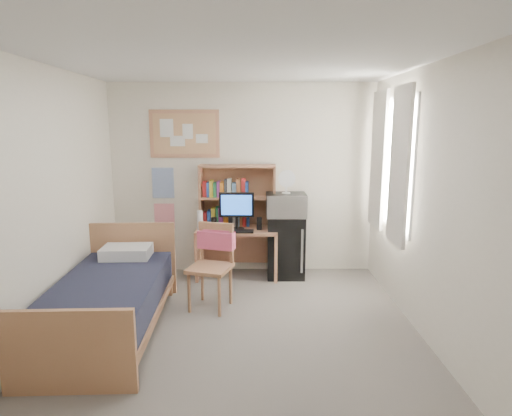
{
  "coord_description": "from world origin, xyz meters",
  "views": [
    {
      "loc": [
        0.16,
        -3.77,
        2.03
      ],
      "look_at": [
        0.18,
        1.2,
        1.07
      ],
      "focal_mm": 30.0,
      "sensor_mm": 36.0,
      "label": 1
    }
  ],
  "objects_px": {
    "bed": "(109,306)",
    "speaker_right": "(259,224)",
    "desk_fan": "(286,183)",
    "desk": "(237,253)",
    "mini_fridge": "(285,246)",
    "bulletin_board": "(185,134)",
    "speaker_left": "(214,223)",
    "monitor": "(237,211)",
    "desk_chair": "(210,267)",
    "microwave": "(286,205)"
  },
  "relations": [
    {
      "from": "monitor",
      "to": "speaker_right",
      "type": "relative_size",
      "value": 2.99
    },
    {
      "from": "bulletin_board",
      "to": "monitor",
      "type": "distance_m",
      "value": 1.28
    },
    {
      "from": "monitor",
      "to": "desk_fan",
      "type": "xyz_separation_m",
      "value": [
        0.66,
        0.07,
        0.37
      ]
    },
    {
      "from": "desk",
      "to": "speaker_left",
      "type": "bearing_deg",
      "value": -168.69
    },
    {
      "from": "mini_fridge",
      "to": "bed",
      "type": "relative_size",
      "value": 0.43
    },
    {
      "from": "mini_fridge",
      "to": "speaker_right",
      "type": "xyz_separation_m",
      "value": [
        -0.36,
        -0.1,
        0.33
      ]
    },
    {
      "from": "mini_fridge",
      "to": "microwave",
      "type": "bearing_deg",
      "value": -90.0
    },
    {
      "from": "desk_chair",
      "to": "monitor",
      "type": "bearing_deg",
      "value": 91.98
    },
    {
      "from": "speaker_right",
      "to": "desk_fan",
      "type": "xyz_separation_m",
      "value": [
        0.36,
        0.08,
        0.53
      ]
    },
    {
      "from": "desk_chair",
      "to": "bed",
      "type": "height_order",
      "value": "desk_chair"
    },
    {
      "from": "speaker_left",
      "to": "monitor",
      "type": "bearing_deg",
      "value": 0.0
    },
    {
      "from": "monitor",
      "to": "microwave",
      "type": "distance_m",
      "value": 0.66
    },
    {
      "from": "bulletin_board",
      "to": "speaker_right",
      "type": "height_order",
      "value": "bulletin_board"
    },
    {
      "from": "desk_chair",
      "to": "speaker_right",
      "type": "distance_m",
      "value": 1.15
    },
    {
      "from": "desk_chair",
      "to": "desk_fan",
      "type": "relative_size",
      "value": 3.4
    },
    {
      "from": "desk_chair",
      "to": "bed",
      "type": "bearing_deg",
      "value": -131.96
    },
    {
      "from": "desk",
      "to": "bed",
      "type": "height_order",
      "value": "desk"
    },
    {
      "from": "speaker_left",
      "to": "desk_fan",
      "type": "xyz_separation_m",
      "value": [
        0.96,
        0.06,
        0.53
      ]
    },
    {
      "from": "desk_chair",
      "to": "bulletin_board",
      "type": "bearing_deg",
      "value": 125.8
    },
    {
      "from": "microwave",
      "to": "desk",
      "type": "bearing_deg",
      "value": -179.05
    },
    {
      "from": "desk_chair",
      "to": "mini_fridge",
      "type": "relative_size",
      "value": 1.14
    },
    {
      "from": "bulletin_board",
      "to": "bed",
      "type": "distance_m",
      "value": 2.56
    },
    {
      "from": "desk",
      "to": "microwave",
      "type": "relative_size",
      "value": 2.06
    },
    {
      "from": "desk",
      "to": "monitor",
      "type": "xyz_separation_m",
      "value": [
        -0.0,
        -0.06,
        0.58
      ]
    },
    {
      "from": "desk",
      "to": "mini_fridge",
      "type": "bearing_deg",
      "value": 4.31
    },
    {
      "from": "mini_fridge",
      "to": "speaker_right",
      "type": "height_order",
      "value": "mini_fridge"
    },
    {
      "from": "bulletin_board",
      "to": "speaker_left",
      "type": "distance_m",
      "value": 1.28
    },
    {
      "from": "desk_chair",
      "to": "microwave",
      "type": "relative_size",
      "value": 1.84
    },
    {
      "from": "speaker_left",
      "to": "speaker_right",
      "type": "height_order",
      "value": "same"
    },
    {
      "from": "bulletin_board",
      "to": "monitor",
      "type": "height_order",
      "value": "bulletin_board"
    },
    {
      "from": "microwave",
      "to": "bulletin_board",
      "type": "bearing_deg",
      "value": 168.61
    },
    {
      "from": "speaker_left",
      "to": "desk_chair",
      "type": "bearing_deg",
      "value": -86.26
    },
    {
      "from": "desk",
      "to": "speaker_right",
      "type": "bearing_deg",
      "value": -11.31
    },
    {
      "from": "desk",
      "to": "microwave",
      "type": "bearing_deg",
      "value": 2.56
    },
    {
      "from": "desk_fan",
      "to": "speaker_right",
      "type": "bearing_deg",
      "value": -167.44
    },
    {
      "from": "monitor",
      "to": "speaker_right",
      "type": "xyz_separation_m",
      "value": [
        0.3,
        -0.01,
        -0.16
      ]
    },
    {
      "from": "bed",
      "to": "monitor",
      "type": "xyz_separation_m",
      "value": [
        1.21,
        1.54,
        0.65
      ]
    },
    {
      "from": "speaker_left",
      "to": "microwave",
      "type": "bearing_deg",
      "value": 5.35
    },
    {
      "from": "bed",
      "to": "speaker_right",
      "type": "xyz_separation_m",
      "value": [
        1.51,
        1.54,
        0.48
      ]
    },
    {
      "from": "bulletin_board",
      "to": "microwave",
      "type": "distance_m",
      "value": 1.67
    },
    {
      "from": "microwave",
      "to": "speaker_left",
      "type": "bearing_deg",
      "value": -176.26
    },
    {
      "from": "speaker_left",
      "to": "microwave",
      "type": "xyz_separation_m",
      "value": [
        0.96,
        0.06,
        0.24
      ]
    },
    {
      "from": "speaker_right",
      "to": "desk_fan",
      "type": "height_order",
      "value": "desk_fan"
    },
    {
      "from": "desk",
      "to": "speaker_right",
      "type": "height_order",
      "value": "speaker_right"
    },
    {
      "from": "desk_chair",
      "to": "speaker_left",
      "type": "xyz_separation_m",
      "value": [
        -0.04,
        0.98,
        0.28
      ]
    },
    {
      "from": "desk",
      "to": "desk_chair",
      "type": "bearing_deg",
      "value": -102.8
    },
    {
      "from": "mini_fridge",
      "to": "desk_fan",
      "type": "distance_m",
      "value": 0.86
    },
    {
      "from": "bed",
      "to": "monitor",
      "type": "distance_m",
      "value": 2.06
    },
    {
      "from": "mini_fridge",
      "to": "monitor",
      "type": "bearing_deg",
      "value": -172.11
    },
    {
      "from": "monitor",
      "to": "mini_fridge",
      "type": "bearing_deg",
      "value": 9.5
    }
  ]
}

